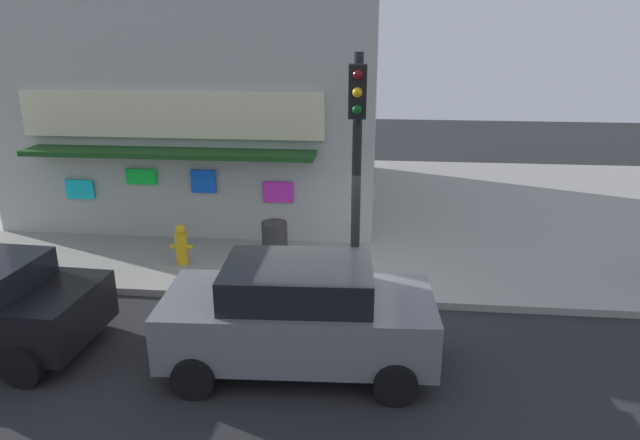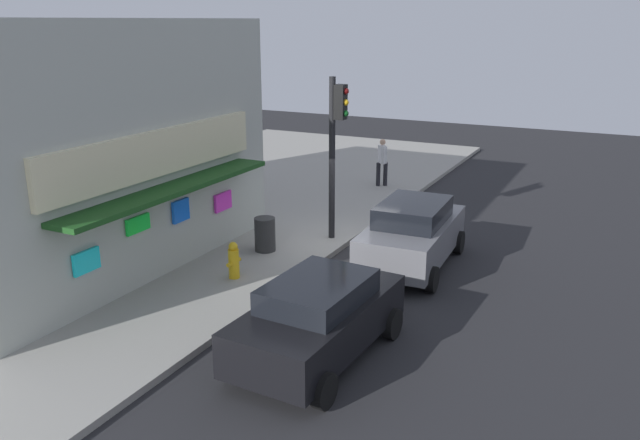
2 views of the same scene
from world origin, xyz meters
name	(u,v)px [view 2 (image 2 of 2)]	position (x,y,z in m)	size (l,w,h in m)	color
ground_plane	(343,250)	(0.00, 0.00, 0.00)	(49.04, 49.04, 0.00)	#232326
sidewalk	(169,218)	(0.00, 6.20, 0.08)	(32.69, 12.41, 0.15)	gray
corner_building	(35,140)	(-4.02, 7.10, 3.21)	(9.57, 9.04, 6.12)	#ADB2A8
traffic_light	(336,137)	(0.44, 0.46, 3.12)	(0.32, 0.58, 4.61)	black
fire_hydrant	(234,261)	(-3.43, 1.37, 0.60)	(0.51, 0.27, 0.93)	gold
trash_can	(265,234)	(-1.39, 1.72, 0.62)	(0.57, 0.57, 0.93)	#2D2D2D
pedestrian	(382,160)	(6.86, 1.54, 1.14)	(0.49, 0.45, 1.80)	black
parked_car_black	(318,318)	(-5.76, -2.13, 0.84)	(4.16, 2.21, 1.60)	black
parked_car_grey	(412,234)	(-0.33, -2.13, 0.90)	(4.28, 2.25, 1.75)	slate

